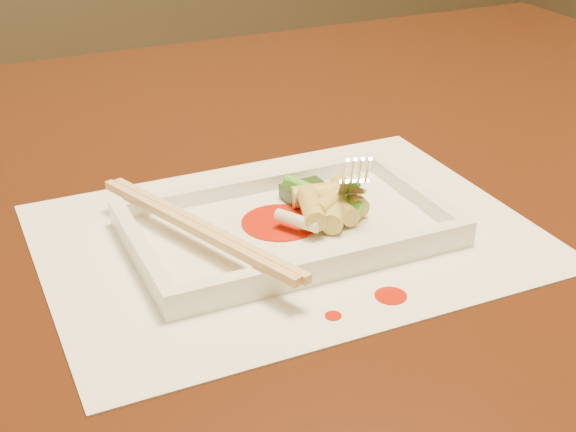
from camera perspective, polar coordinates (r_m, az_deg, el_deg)
name	(u,v)px	position (r m, az deg, el deg)	size (l,w,h in m)	color
table	(260,249)	(0.85, -1.98, -2.36)	(1.40, 0.90, 0.75)	black
placemat	(288,236)	(0.67, 0.00, -1.42)	(0.40, 0.30, 0.00)	white
sauce_splatter_a	(391,296)	(0.59, 7.32, -5.65)	(0.02, 0.02, 0.00)	#BD1805
sauce_splatter_b	(333,316)	(0.57, 3.24, -7.09)	(0.01, 0.01, 0.00)	#BD1805
plate_base	(288,231)	(0.67, 0.00, -1.07)	(0.26, 0.16, 0.01)	white
plate_rim_far	(254,184)	(0.72, -2.45, 2.28)	(0.26, 0.01, 0.01)	white
plate_rim_near	(329,261)	(0.60, 2.94, -3.23)	(0.26, 0.01, 0.01)	white
plate_rim_left	(141,251)	(0.63, -10.39, -2.45)	(0.01, 0.14, 0.01)	white
plate_rim_right	(416,192)	(0.72, 9.06, 1.72)	(0.01, 0.14, 0.01)	white
veg_piece	(305,192)	(0.71, 1.23, 1.75)	(0.04, 0.03, 0.01)	black
scallion_white	(297,221)	(0.65, 0.68, -0.33)	(0.01, 0.01, 0.04)	#EAEACC
scallion_green	(323,194)	(0.69, 2.48, 1.60)	(0.01, 0.01, 0.09)	green
chopstick_a	(193,228)	(0.63, -6.79, -0.84)	(0.01, 0.23, 0.01)	tan
chopstick_b	(202,226)	(0.63, -6.11, -0.70)	(0.01, 0.23, 0.01)	tan
fork	(355,123)	(0.68, 4.79, 6.61)	(0.09, 0.10, 0.14)	silver
sauce_blob_0	(280,222)	(0.67, -0.56, -0.46)	(0.07, 0.07, 0.00)	#BD1805
rice_cake_0	(348,196)	(0.69, 4.32, 1.41)	(0.02, 0.02, 0.05)	#D0C361
rice_cake_1	(315,195)	(0.69, 1.95, 1.53)	(0.02, 0.02, 0.04)	#D0C361
rice_cake_2	(331,202)	(0.67, 3.11, 1.03)	(0.02, 0.02, 0.05)	#D0C361
rice_cake_3	(338,207)	(0.67, 3.55, 0.65)	(0.02, 0.02, 0.05)	#D0C361
rice_cake_4	(336,212)	(0.67, 3.43, 0.29)	(0.02, 0.02, 0.05)	#D0C361
rice_cake_5	(311,208)	(0.66, 1.68, 0.58)	(0.02, 0.02, 0.05)	#D0C361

